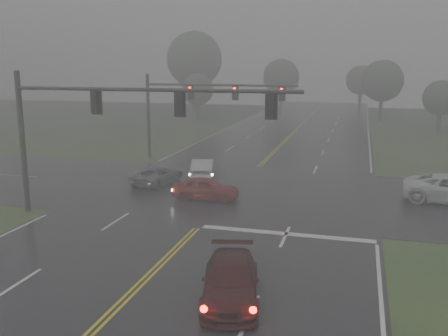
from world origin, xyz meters
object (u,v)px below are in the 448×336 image
(signal_gantry_near, at_px, (100,116))
(signal_gantry_far, at_px, (192,100))
(sedan_maroon, at_px, (231,300))
(sedan_red, at_px, (206,200))
(sedan_silver, at_px, (203,178))
(car_grey, at_px, (158,184))

(signal_gantry_near, relative_size, signal_gantry_far, 1.18)
(sedan_maroon, bearing_deg, signal_gantry_far, 98.88)
(sedan_red, height_order, sedan_silver, sedan_silver)
(car_grey, distance_m, signal_gantry_far, 10.49)
(car_grey, height_order, signal_gantry_near, signal_gantry_near)
(signal_gantry_near, xyz_separation_m, signal_gantry_far, (-0.79, 17.03, -0.41))
(signal_gantry_far, bearing_deg, sedan_maroon, -68.29)
(sedan_silver, bearing_deg, car_grey, 33.00)
(signal_gantry_near, bearing_deg, car_grey, 91.86)
(signal_gantry_near, distance_m, signal_gantry_far, 17.06)
(sedan_silver, relative_size, signal_gantry_near, 0.28)
(car_grey, xyz_separation_m, signal_gantry_far, (-0.54, 9.12, 5.14))
(sedan_red, distance_m, car_grey, 5.31)
(sedan_maroon, height_order, sedan_red, sedan_maroon)
(sedan_maroon, distance_m, signal_gantry_far, 26.84)
(car_grey, bearing_deg, sedan_red, 155.44)
(sedan_maroon, bearing_deg, signal_gantry_near, 127.43)
(sedan_maroon, relative_size, signal_gantry_far, 0.37)
(sedan_maroon, relative_size, car_grey, 1.08)
(sedan_maroon, relative_size, sedan_silver, 1.12)
(signal_gantry_near, bearing_deg, signal_gantry_far, 92.66)
(sedan_silver, xyz_separation_m, signal_gantry_near, (-2.20, -10.53, 5.55))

